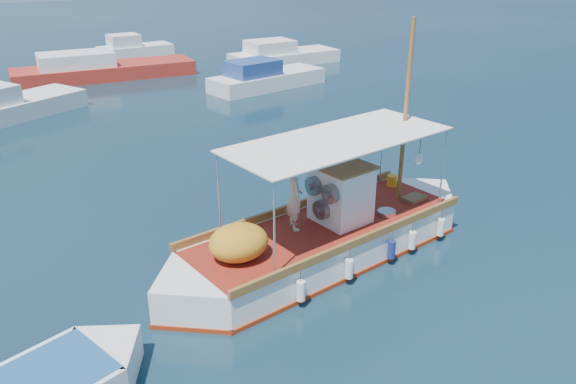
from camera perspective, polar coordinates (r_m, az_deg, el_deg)
ground at (r=14.89m, az=3.60°, el=-4.89°), size 160.00×160.00×0.00m
fishing_caique at (r=13.90m, az=3.66°, el=-4.72°), size 9.35×3.54×5.77m
bg_boat_nw at (r=28.27m, az=-27.22°, el=7.49°), size 7.41×5.39×1.80m
bg_boat_n at (r=35.38m, az=-18.61°, el=11.65°), size 10.36×3.31×1.80m
bg_boat_ne at (r=31.28m, az=-2.40°, el=11.39°), size 6.93×3.40×1.80m
bg_boat_e at (r=38.03m, az=-0.67°, el=13.60°), size 7.25×2.74×1.80m
bg_boat_far_n at (r=41.99m, az=-15.46°, el=13.73°), size 5.11×2.26×1.80m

